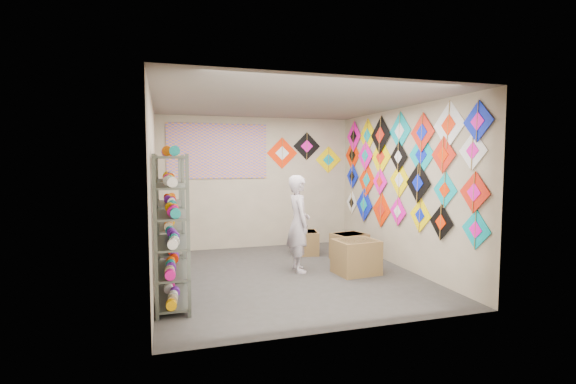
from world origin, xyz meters
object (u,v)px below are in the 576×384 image
object	(u,v)px
shelf_rack_back	(170,216)
carton_a	(356,257)
shopkeeper	(299,223)
carton_c	(306,243)
shelf_rack_front	(171,230)
carton_b	(349,246)

from	to	relation	value
shelf_rack_back	carton_a	distance (m)	3.02
shopkeeper	carton_c	distance (m)	1.37
shelf_rack_front	shopkeeper	world-z (taller)	shelf_rack_front
carton_b	carton_c	xyz separation A→B (m)	(-0.63, 0.63, -0.01)
carton_a	carton_c	distance (m)	1.58
shelf_rack_back	carton_a	size ratio (longest dim) A/B	2.91
shelf_rack_back	carton_b	size ratio (longest dim) A/B	3.27
shelf_rack_back	carton_b	world-z (taller)	shelf_rack_back
carton_c	carton_b	bearing A→B (deg)	-33.31
shelf_rack_back	carton_c	world-z (taller)	shelf_rack_back
carton_b	carton_c	size ratio (longest dim) A/B	1.14
carton_a	shopkeeper	bearing A→B (deg)	148.06
shelf_rack_back	shopkeeper	bearing A→B (deg)	-7.73
shopkeeper	carton_b	distance (m)	1.37
shopkeeper	carton_a	xyz separation A→B (m)	(0.84, -0.41, -0.52)
carton_a	carton_b	bearing A→B (deg)	65.71
shopkeeper	carton_a	distance (m)	1.07
shelf_rack_front	shelf_rack_back	size ratio (longest dim) A/B	1.00
carton_a	shelf_rack_front	bearing A→B (deg)	-173.62
shelf_rack_back	carton_b	distance (m)	3.26
carton_a	carton_c	xyz separation A→B (m)	(-0.32, 1.55, -0.05)
shopkeeper	carton_b	world-z (taller)	shopkeeper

